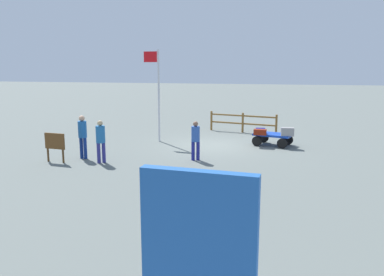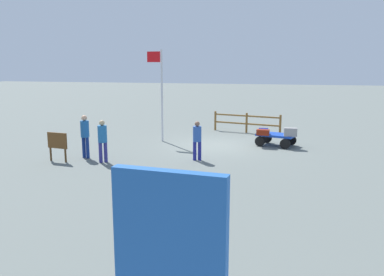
{
  "view_description": "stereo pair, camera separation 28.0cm",
  "coord_description": "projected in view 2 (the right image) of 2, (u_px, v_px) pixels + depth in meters",
  "views": [
    {
      "loc": [
        -2.95,
        18.34,
        3.84
      ],
      "look_at": [
        -0.22,
        6.0,
        1.47
      ],
      "focal_mm": 36.82,
      "sensor_mm": 36.0,
      "label": 1
    },
    {
      "loc": [
        -3.22,
        18.28,
        3.84
      ],
      "look_at": [
        -0.22,
        6.0,
        1.47
      ],
      "focal_mm": 36.82,
      "sensor_mm": 36.0,
      "label": 2
    }
  ],
  "objects": [
    {
      "name": "worker_trailing",
      "position": [
        103.0,
        138.0,
        15.47
      ],
      "size": [
        0.5,
        0.5,
        1.69
      ],
      "color": "navy",
      "rests_on": "ground"
    },
    {
      "name": "worker_lead",
      "position": [
        197.0,
        138.0,
        15.83
      ],
      "size": [
        0.4,
        0.4,
        1.6
      ],
      "color": "navy",
      "rests_on": "ground"
    },
    {
      "name": "flagpole",
      "position": [
        160.0,
        89.0,
        19.46
      ],
      "size": [
        0.81,
        0.14,
        4.55
      ],
      "color": "silver",
      "rests_on": "ground"
    },
    {
      "name": "suitcase_navy",
      "position": [
        263.0,
        132.0,
        18.42
      ],
      "size": [
        0.6,
        0.35,
        0.26
      ],
      "color": "maroon",
      "rests_on": "luggage_cart"
    },
    {
      "name": "suitcase_grey",
      "position": [
        263.0,
        131.0,
        18.75
      ],
      "size": [
        0.46,
        0.4,
        0.26
      ],
      "color": "#121459",
      "rests_on": "luggage_cart"
    },
    {
      "name": "wooden_fence",
      "position": [
        247.0,
        121.0,
        22.33
      ],
      "size": [
        3.88,
        0.96,
        1.13
      ],
      "color": "brown",
      "rests_on": "ground"
    },
    {
      "name": "worker_supervisor",
      "position": [
        85.0,
        133.0,
        16.19
      ],
      "size": [
        0.42,
        0.42,
        1.79
      ],
      "color": "navy",
      "rests_on": "ground"
    },
    {
      "name": "luggage_cart",
      "position": [
        275.0,
        137.0,
        18.78
      ],
      "size": [
        1.95,
        1.56,
        0.57
      ],
      "color": "#153DB0",
      "rests_on": "ground"
    },
    {
      "name": "ground_plane",
      "position": [
        217.0,
        145.0,
        18.91
      ],
      "size": [
        120.0,
        120.0,
        0.0
      ],
      "primitive_type": "plane",
      "color": "slate"
    },
    {
      "name": "signboard",
      "position": [
        57.0,
        143.0,
        15.66
      ],
      "size": [
        0.9,
        0.17,
        1.17
      ],
      "color": "#4C3319",
      "rests_on": "ground"
    },
    {
      "name": "suitcase_olive",
      "position": [
        290.0,
        132.0,
        18.11
      ],
      "size": [
        0.61,
        0.33,
        0.38
      ],
      "color": "gray",
      "rests_on": "luggage_cart"
    }
  ]
}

